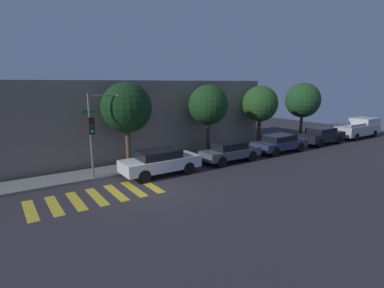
% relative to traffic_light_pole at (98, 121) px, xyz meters
% --- Properties ---
extents(ground_plane, '(60.00, 60.00, 0.00)m').
position_rel_traffic_light_pole_xyz_m(ground_plane, '(1.59, -3.37, -3.25)').
color(ground_plane, '#2D2B30').
extents(sidewalk, '(26.00, 2.13, 0.14)m').
position_rel_traffic_light_pole_xyz_m(sidewalk, '(1.59, 0.90, -3.18)').
color(sidewalk, slate).
rests_on(sidewalk, ground).
extents(building_row, '(26.00, 6.00, 5.45)m').
position_rel_traffic_light_pole_xyz_m(building_row, '(1.59, 5.36, -0.53)').
color(building_row, slate).
rests_on(building_row, ground).
extents(crosswalk, '(6.07, 2.60, 0.00)m').
position_rel_traffic_light_pole_xyz_m(crosswalk, '(-1.04, -2.57, -3.25)').
color(crosswalk, gold).
rests_on(crosswalk, ground).
extents(traffic_light_pole, '(2.17, 0.56, 4.77)m').
position_rel_traffic_light_pole_xyz_m(traffic_light_pole, '(0.00, 0.00, 0.00)').
color(traffic_light_pole, slate).
rests_on(traffic_light_pole, ground).
extents(sedan_near_corner, '(4.61, 1.80, 1.51)m').
position_rel_traffic_light_pole_xyz_m(sedan_near_corner, '(3.07, -1.27, -2.44)').
color(sedan_near_corner, silver).
rests_on(sedan_near_corner, ground).
extents(sedan_middle, '(4.33, 1.75, 1.38)m').
position_rel_traffic_light_pole_xyz_m(sedan_middle, '(8.38, -1.27, -2.50)').
color(sedan_middle, '#4C5156').
rests_on(sedan_middle, ground).
extents(sedan_far_end, '(4.58, 1.86, 1.38)m').
position_rel_traffic_light_pole_xyz_m(sedan_far_end, '(13.45, -1.27, -2.50)').
color(sedan_far_end, '#2D3351').
rests_on(sedan_far_end, ground).
extents(sedan_tail_of_row, '(4.48, 1.83, 1.47)m').
position_rel_traffic_light_pole_xyz_m(sedan_tail_of_row, '(18.95, -1.27, -2.45)').
color(sedan_tail_of_row, black).
rests_on(sedan_tail_of_row, ground).
extents(pickup_truck, '(5.46, 2.12, 1.85)m').
position_rel_traffic_light_pole_xyz_m(pickup_truck, '(24.95, -1.27, -2.29)').
color(pickup_truck, '#BCBCC1').
rests_on(pickup_truck, ground).
extents(tree_near_corner, '(3.04, 3.04, 5.36)m').
position_rel_traffic_light_pole_xyz_m(tree_near_corner, '(2.04, 0.91, 0.57)').
color(tree_near_corner, brown).
rests_on(tree_near_corner, ground).
extents(tree_midblock, '(2.84, 2.84, 5.18)m').
position_rel_traffic_light_pole_xyz_m(tree_midblock, '(8.17, 0.91, 0.49)').
color(tree_midblock, '#42301E').
rests_on(tree_midblock, ground).
extents(tree_far_end, '(2.88, 2.88, 5.07)m').
position_rel_traffic_light_pole_xyz_m(tree_far_end, '(13.46, 0.91, 0.36)').
color(tree_far_end, '#4C3823').
rests_on(tree_far_end, ground).
extents(tree_behind_truck, '(3.15, 3.15, 5.31)m').
position_rel_traffic_light_pole_xyz_m(tree_behind_truck, '(19.01, 0.91, 0.47)').
color(tree_behind_truck, '#4C3823').
rests_on(tree_behind_truck, ground).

